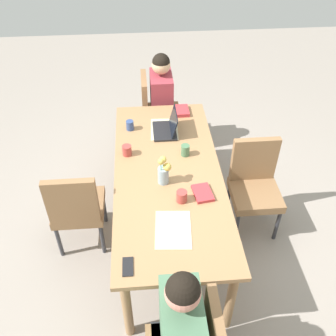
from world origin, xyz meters
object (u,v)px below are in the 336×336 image
person_head_right_left_near (162,109)px  chair_near_right_near (255,182)px  book_red_cover (203,193)px  book_blue_cover (182,111)px  phone_black (128,267)px  laptop_head_right_left_near (167,128)px  coffee_mug_centre_right (127,150)px  coffee_mug_near_left (185,150)px  coffee_mug_centre_left (130,125)px  coffee_mug_near_right (182,196)px  chair_head_right_left_near (155,108)px  chair_far_left_far (77,206)px  dining_table (168,179)px  flower_vase (164,172)px

person_head_right_left_near → chair_near_right_near: size_ratio=1.33×
book_red_cover → book_blue_cover: 1.21m
chair_near_right_near → phone_black: bearing=130.9°
laptop_head_right_left_near → book_blue_cover: 0.38m
coffee_mug_centre_right → coffee_mug_near_left: bearing=-95.2°
coffee_mug_centre_left → coffee_mug_centre_right: (-0.39, 0.03, 0.00)m
laptop_head_right_left_near → book_blue_cover: size_ratio=1.60×
coffee_mug_near_left → coffee_mug_near_right: bearing=170.6°
book_blue_cover → chair_head_right_left_near: bearing=27.1°
phone_black → book_blue_cover: bearing=163.2°
chair_far_left_far → coffee_mug_near_right: (-0.24, -0.87, 0.29)m
person_head_right_left_near → coffee_mug_centre_left: person_head_right_left_near is taller
laptop_head_right_left_near → phone_black: 1.56m
chair_far_left_far → coffee_mug_near_right: chair_far_left_far is taller
coffee_mug_near_left → coffee_mug_near_right: coffee_mug_near_left is taller
coffee_mug_centre_right → book_blue_cover: coffee_mug_centre_right is taller
dining_table → laptop_head_right_left_near: (0.59, -0.04, 0.12)m
coffee_mug_near_left → coffee_mug_centre_left: (0.44, 0.49, -0.01)m
dining_table → coffee_mug_near_left: size_ratio=20.43×
person_head_right_left_near → flower_vase: 1.51m
coffee_mug_centre_left → book_red_cover: 1.10m
chair_head_right_left_near → phone_black: size_ratio=6.00×
chair_far_left_far → book_red_cover: 1.10m
person_head_right_left_near → dining_table: bearing=178.4°
chair_far_left_far → coffee_mug_centre_left: chair_far_left_far is taller
coffee_mug_centre_left → book_blue_cover: size_ratio=0.47×
chair_near_right_near → coffee_mug_near_left: chair_near_right_near is taller
coffee_mug_near_right → coffee_mug_centre_right: 0.74m
dining_table → coffee_mug_near_right: (-0.34, -0.08, 0.12)m
chair_far_left_far → coffee_mug_near_left: bearing=-71.3°
person_head_right_left_near → flower_vase: size_ratio=4.54×
dining_table → coffee_mug_centre_left: coffee_mug_centre_left is taller
person_head_right_left_near → chair_near_right_near: person_head_right_left_near is taller
chair_far_left_far → laptop_head_right_left_near: laptop_head_right_left_near is taller
person_head_right_left_near → coffee_mug_centre_right: person_head_right_left_near is taller
coffee_mug_near_left → coffee_mug_centre_right: 0.52m
book_blue_cover → coffee_mug_near_right: bearing=172.9°
flower_vase → chair_head_right_left_near: bearing=-0.2°
coffee_mug_near_left → coffee_mug_centre_left: bearing=48.1°
chair_head_right_left_near → laptop_head_right_left_near: size_ratio=2.81×
phone_black → person_head_right_left_near: bearing=170.6°
book_blue_cover → phone_black: bearing=162.3°
flower_vase → laptop_head_right_left_near: flower_vase is taller
coffee_mug_near_left → phone_black: bearing=155.8°
chair_far_left_far → laptop_head_right_left_near: bearing=-50.3°
flower_vase → coffee_mug_near_left: flower_vase is taller
chair_head_right_left_near → chair_far_left_far: size_ratio=1.00×
person_head_right_left_near → coffee_mug_near_left: person_head_right_left_near is taller
person_head_right_left_near → book_blue_cover: 0.52m
coffee_mug_centre_left → phone_black: size_ratio=0.63×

